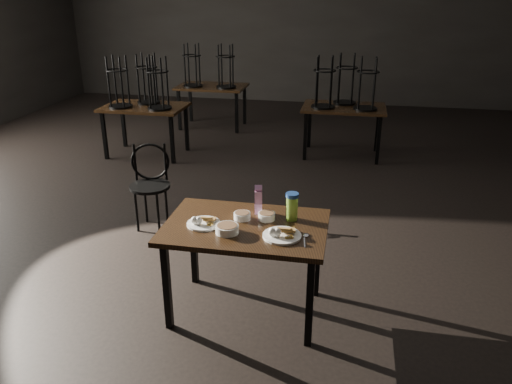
% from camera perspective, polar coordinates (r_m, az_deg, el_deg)
% --- Properties ---
extents(main_table, '(1.20, 0.80, 0.75)m').
position_cam_1_polar(main_table, '(3.72, -1.19, -4.86)').
color(main_table, black).
rests_on(main_table, ground).
extents(plate_left, '(0.25, 0.25, 0.08)m').
position_cam_1_polar(plate_left, '(3.70, -6.05, -3.42)').
color(plate_left, white).
rests_on(plate_left, main_table).
extents(plate_right, '(0.27, 0.27, 0.09)m').
position_cam_1_polar(plate_right, '(3.51, 2.94, -4.78)').
color(plate_right, white).
rests_on(plate_right, main_table).
extents(bowl_near, '(0.13, 0.13, 0.05)m').
position_cam_1_polar(bowl_near, '(3.77, -1.60, -2.70)').
color(bowl_near, white).
rests_on(bowl_near, main_table).
extents(bowl_far, '(0.13, 0.13, 0.05)m').
position_cam_1_polar(bowl_far, '(3.76, 1.23, -2.75)').
color(bowl_far, white).
rests_on(bowl_far, main_table).
extents(bowl_big, '(0.17, 0.17, 0.06)m').
position_cam_1_polar(bowl_big, '(3.56, -3.32, -4.21)').
color(bowl_big, white).
rests_on(bowl_big, main_table).
extents(juice_carton, '(0.07, 0.07, 0.23)m').
position_cam_1_polar(juice_carton, '(3.83, 0.28, -0.93)').
color(juice_carton, '#921A7B').
rests_on(juice_carton, main_table).
extents(water_bottle, '(0.12, 0.12, 0.21)m').
position_cam_1_polar(water_bottle, '(3.73, 4.13, -1.63)').
color(water_bottle, '#8AC53A').
rests_on(water_bottle, main_table).
extents(spoon, '(0.05, 0.21, 0.01)m').
position_cam_1_polar(spoon, '(3.53, 5.72, -5.03)').
color(spoon, silver).
rests_on(spoon, main_table).
extents(bentwood_chair, '(0.45, 0.45, 0.88)m').
position_cam_1_polar(bentwood_chair, '(5.30, -12.00, 1.44)').
color(bentwood_chair, black).
rests_on(bentwood_chair, ground).
extents(bg_table_left, '(1.20, 0.80, 1.48)m').
position_cam_1_polar(bg_table_left, '(7.60, -12.71, 9.77)').
color(bg_table_left, black).
rests_on(bg_table_left, ground).
extents(bg_table_right, '(1.20, 0.80, 1.48)m').
position_cam_1_polar(bg_table_right, '(7.50, 10.04, 9.80)').
color(bg_table_right, black).
rests_on(bg_table_right, ground).
extents(bg_table_far, '(1.20, 0.80, 1.48)m').
position_cam_1_polar(bg_table_far, '(9.03, -5.13, 11.99)').
color(bg_table_far, black).
rests_on(bg_table_far, ground).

